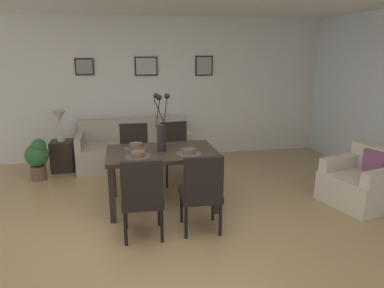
# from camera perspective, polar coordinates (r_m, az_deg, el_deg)

# --- Properties ---
(ground_plane) EXTENTS (9.00, 9.00, 0.00)m
(ground_plane) POSITION_cam_1_polar(r_m,az_deg,el_deg) (3.99, -5.93, -15.14)
(ground_plane) COLOR tan
(back_wall_panel) EXTENTS (9.00, 0.10, 2.60)m
(back_wall_panel) POSITION_cam_1_polar(r_m,az_deg,el_deg) (6.75, -8.97, 8.68)
(back_wall_panel) COLOR silver
(back_wall_panel) RESTS_ON ground
(dining_table) EXTENTS (1.40, 0.92, 0.74)m
(dining_table) POSITION_cam_1_polar(r_m,az_deg,el_deg) (4.61, -4.88, -2.17)
(dining_table) COLOR #33261E
(dining_table) RESTS_ON ground
(dining_chair_near_left) EXTENTS (0.45, 0.45, 0.92)m
(dining_chair_near_left) POSITION_cam_1_polar(r_m,az_deg,el_deg) (3.82, -7.98, -8.10)
(dining_chair_near_left) COLOR black
(dining_chair_near_left) RESTS_ON ground
(dining_chair_near_right) EXTENTS (0.47, 0.47, 0.92)m
(dining_chair_near_right) POSITION_cam_1_polar(r_m,az_deg,el_deg) (5.44, -9.28, -1.21)
(dining_chair_near_right) COLOR black
(dining_chair_near_right) RESTS_ON ground
(dining_chair_far_left) EXTENTS (0.46, 0.46, 0.92)m
(dining_chair_far_left) POSITION_cam_1_polar(r_m,az_deg,el_deg) (3.92, 1.56, -7.35)
(dining_chair_far_left) COLOR black
(dining_chair_far_left) RESTS_ON ground
(dining_chair_far_right) EXTENTS (0.47, 0.47, 0.92)m
(dining_chair_far_right) POSITION_cam_1_polar(r_m,az_deg,el_deg) (5.50, -2.74, -0.85)
(dining_chair_far_right) COLOR black
(dining_chair_far_right) RESTS_ON ground
(centerpiece_vase) EXTENTS (0.21, 0.23, 0.73)m
(centerpiece_vase) POSITION_cam_1_polar(r_m,az_deg,el_deg) (4.51, -4.97, 2.36)
(centerpiece_vase) COLOR #232326
(centerpiece_vase) RESTS_ON dining_table
(placemat_near_left) EXTENTS (0.32, 0.32, 0.01)m
(placemat_near_left) POSITION_cam_1_polar(r_m,az_deg,el_deg) (4.36, -8.70, -2.00)
(placemat_near_left) COLOR #4C4742
(placemat_near_left) RESTS_ON dining_table
(bowl_near_left) EXTENTS (0.17, 0.17, 0.07)m
(bowl_near_left) POSITION_cam_1_polar(r_m,az_deg,el_deg) (4.35, -8.72, -1.53)
(bowl_near_left) COLOR brown
(bowl_near_left) RESTS_ON dining_table
(placemat_near_right) EXTENTS (0.32, 0.32, 0.01)m
(placemat_near_right) POSITION_cam_1_polar(r_m,az_deg,el_deg) (4.76, -8.96, -0.60)
(placemat_near_right) COLOR #4C4742
(placemat_near_right) RESTS_ON dining_table
(bowl_near_right) EXTENTS (0.17, 0.17, 0.07)m
(bowl_near_right) POSITION_cam_1_polar(r_m,az_deg,el_deg) (4.75, -8.98, -0.17)
(bowl_near_right) COLOR brown
(bowl_near_right) RESTS_ON dining_table
(placemat_far_left) EXTENTS (0.32, 0.32, 0.01)m
(placemat_far_left) POSITION_cam_1_polar(r_m,az_deg,el_deg) (4.43, -0.54, -1.57)
(placemat_far_left) COLOR #4C4742
(placemat_far_left) RESTS_ON dining_table
(bowl_far_left) EXTENTS (0.17, 0.17, 0.07)m
(bowl_far_left) POSITION_cam_1_polar(r_m,az_deg,el_deg) (4.42, -0.54, -1.10)
(bowl_far_left) COLOR brown
(bowl_far_left) RESTS_ON dining_table
(sofa) EXTENTS (1.92, 0.84, 0.80)m
(sofa) POSITION_cam_1_polar(r_m,az_deg,el_deg) (6.39, -9.26, -1.00)
(sofa) COLOR #B2A899
(sofa) RESTS_ON ground
(side_table) EXTENTS (0.36, 0.36, 0.52)m
(side_table) POSITION_cam_1_polar(r_m,az_deg,el_deg) (6.43, -20.08, -1.79)
(side_table) COLOR black
(side_table) RESTS_ON ground
(table_lamp) EXTENTS (0.22, 0.22, 0.51)m
(table_lamp) POSITION_cam_1_polar(r_m,az_deg,el_deg) (6.29, -20.58, 3.75)
(table_lamp) COLOR beige
(table_lamp) RESTS_ON side_table
(armchair) EXTENTS (0.98, 0.98, 0.75)m
(armchair) POSITION_cam_1_polar(r_m,az_deg,el_deg) (5.26, 25.74, -5.67)
(armchair) COLOR beige
(armchair) RESTS_ON ground
(framed_picture_left) EXTENTS (0.32, 0.03, 0.30)m
(framed_picture_left) POSITION_cam_1_polar(r_m,az_deg,el_deg) (6.67, -16.91, 11.81)
(framed_picture_left) COLOR black
(framed_picture_center) EXTENTS (0.41, 0.03, 0.34)m
(framed_picture_center) POSITION_cam_1_polar(r_m,az_deg,el_deg) (6.66, -7.38, 12.30)
(framed_picture_center) COLOR black
(framed_picture_right) EXTENTS (0.33, 0.03, 0.37)m
(framed_picture_right) POSITION_cam_1_polar(r_m,az_deg,el_deg) (6.83, 1.95, 12.46)
(framed_picture_right) COLOR black
(potted_plant) EXTENTS (0.36, 0.36, 0.67)m
(potted_plant) POSITION_cam_1_polar(r_m,az_deg,el_deg) (6.09, -23.59, -1.92)
(potted_plant) COLOR brown
(potted_plant) RESTS_ON ground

